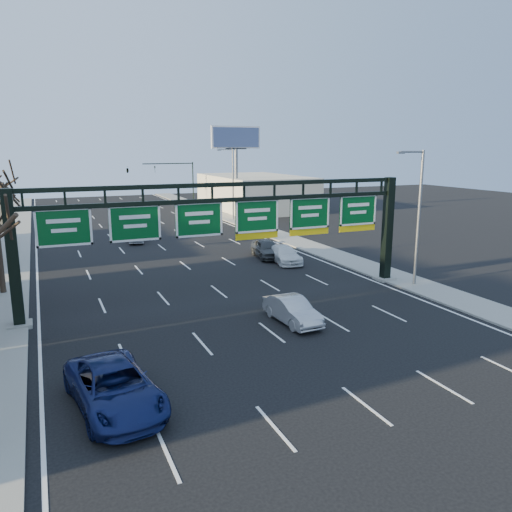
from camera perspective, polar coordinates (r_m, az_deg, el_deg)
name	(u,v)px	position (r m, az deg, el deg)	size (l,w,h in m)	color
ground	(290,346)	(23.92, 3.86, -10.27)	(160.00, 160.00, 0.00)	black
sidewalk_left	(7,275)	(40.66, -26.55, -1.96)	(3.00, 120.00, 0.12)	gray
sidewalk_right	(313,247)	(46.69, 6.50, 0.98)	(3.00, 120.00, 0.12)	gray
lane_markings	(179,260)	(41.88, -8.85, -0.48)	(21.60, 120.00, 0.01)	white
sign_gantry	(231,225)	(29.81, -2.85, 3.53)	(24.60, 1.20, 7.20)	black
building_right_distant	(255,192)	(76.15, -0.12, 7.29)	(12.00, 20.00, 5.00)	beige
tree_far	(0,169)	(44.65, -27.21, 8.81)	(3.60, 3.60, 8.86)	#2F231A
streetlight_near	(418,211)	(34.46, 17.98, 4.90)	(2.15, 0.22, 9.00)	slate
streetlight_far	(232,180)	(63.88, -2.76, 8.63)	(2.15, 0.22, 9.00)	slate
billboard_right	(236,148)	(69.31, -2.31, 12.21)	(7.00, 0.50, 12.00)	slate
traffic_signal_mast	(153,173)	(76.33, -11.70, 9.30)	(10.16, 0.54, 7.00)	black
car_blue_suv	(114,387)	(19.08, -15.88, -14.24)	(2.64, 5.72, 1.59)	#121D52
car_silver_sedan	(292,310)	(26.77, 4.16, -6.20)	(1.46, 4.19, 1.38)	#B2B2B7
car_white_wagon	(284,254)	(40.56, 3.27, 0.20)	(1.89, 4.65, 1.35)	white
car_grey_far	(267,249)	(42.27, 1.21, 0.85)	(1.83, 4.54, 1.55)	#3B3D3F
car_silver_distant	(136,235)	(50.64, -13.56, 2.29)	(1.40, 4.03, 1.33)	#B1B1B6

